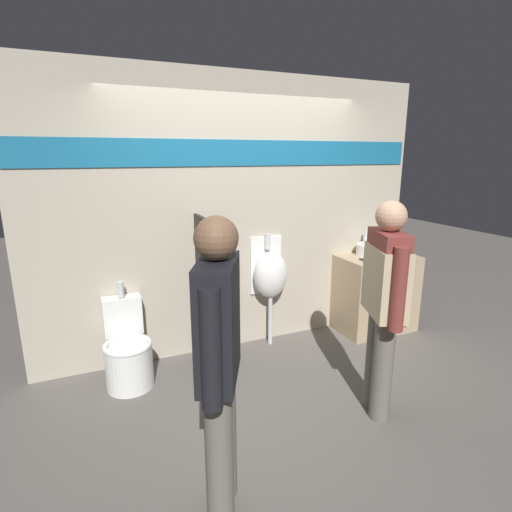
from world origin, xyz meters
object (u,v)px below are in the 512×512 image
at_px(sink_basin, 372,250).
at_px(person_with_lanyard, 219,358).
at_px(cell_phone, 366,260).
at_px(urinal_near_counter, 270,274).
at_px(toilet, 128,353).
at_px(person_in_vest, 385,296).

relative_size(sink_basin, person_with_lanyard, 0.20).
relative_size(cell_phone, urinal_near_counter, 0.12).
xyz_separation_m(toilet, person_with_lanyard, (0.35, -1.52, 0.64)).
height_order(toilet, person_with_lanyard, person_with_lanyard).
xyz_separation_m(sink_basin, toilet, (-2.65, -0.11, -0.64)).
xyz_separation_m(sink_basin, cell_phone, (-0.20, -0.16, -0.06)).
bearing_deg(person_in_vest, sink_basin, -14.69).
relative_size(cell_phone, person_in_vest, 0.09).
bearing_deg(toilet, person_in_vest, -34.42).
bearing_deg(person_in_vest, urinal_near_counter, 32.28).
height_order(person_in_vest, person_with_lanyard, person_with_lanyard).
height_order(cell_phone, person_in_vest, person_in_vest).
height_order(cell_phone, toilet, cell_phone).
relative_size(person_in_vest, person_with_lanyard, 0.99).
bearing_deg(person_in_vest, person_with_lanyard, 125.28).
distance_m(sink_basin, cell_phone, 0.26).
bearing_deg(sink_basin, urinal_near_counter, 175.82).
bearing_deg(person_in_vest, cell_phone, -11.58).
relative_size(sink_basin, toilet, 0.39).
bearing_deg(person_with_lanyard, urinal_near_counter, -6.79).
distance_m(toilet, person_with_lanyard, 1.69).
distance_m(toilet, person_in_vest, 2.19).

